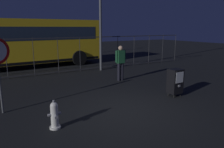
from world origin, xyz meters
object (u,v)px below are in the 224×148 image
object	(u,v)px
newspaper_box_primary	(175,81)
bus_near	(15,41)
pedestrian	(121,61)
fire_hydrant	(55,115)

from	to	relation	value
newspaper_box_primary	bus_near	bearing A→B (deg)	114.32
newspaper_box_primary	pedestrian	size ratio (longest dim) A/B	0.61
newspaper_box_primary	pedestrian	bearing A→B (deg)	97.28
fire_hydrant	bus_near	bearing A→B (deg)	87.36
fire_hydrant	pedestrian	bearing A→B (deg)	39.19
bus_near	newspaper_box_primary	bearing A→B (deg)	-68.10
newspaper_box_primary	bus_near	distance (m)	10.15
fire_hydrant	bus_near	distance (m)	9.64
fire_hydrant	pedestrian	distance (m)	5.45
bus_near	fire_hydrant	bearing A→B (deg)	-95.07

